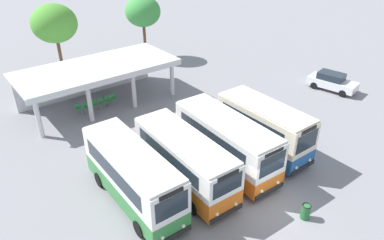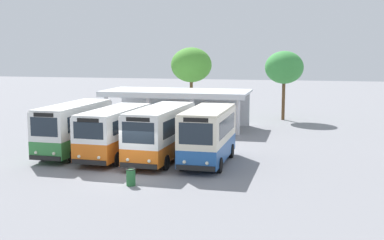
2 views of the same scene
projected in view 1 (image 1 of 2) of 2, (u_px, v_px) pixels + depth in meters
The scene contains 16 objects.
ground_plane at pixel (273, 207), 19.63m from camera, with size 180.00×180.00×0.00m, color gray.
city_bus_nearest_orange at pixel (133, 174), 19.15m from camera, with size 2.44×7.87×3.39m.
city_bus_second_in_row at pixel (185, 159), 20.51m from camera, with size 2.64×7.76×3.22m.
city_bus_middle_cream at pixel (226, 141), 22.05m from camera, with size 2.73×7.93×3.40m.
city_bus_fourth_amber at pixel (264, 126), 23.52m from camera, with size 2.52×6.89×3.44m.
parked_car_flank at pixel (332, 81), 32.72m from camera, with size 2.53×4.55×1.62m.
terminal_canopy at pixel (95, 72), 29.83m from camera, with size 12.92×5.86×3.40m.
waiting_chair_end_by_column at pixel (78, 108), 28.81m from camera, with size 0.45×0.45×0.86m.
waiting_chair_second_from_end at pixel (86, 106), 29.06m from camera, with size 0.45×0.45×0.86m.
waiting_chair_middle_seat at pixel (93, 104), 29.41m from camera, with size 0.45×0.45×0.86m.
waiting_chair_fourth_seat at pixel (101, 102), 29.73m from camera, with size 0.45×0.45×0.86m.
waiting_chair_fifth_seat at pixel (107, 100), 30.06m from camera, with size 0.45×0.45×0.86m.
waiting_chair_far_end_seat at pixel (113, 98), 30.47m from camera, with size 0.45×0.45×0.86m.
roadside_tree_behind_canopy at pixel (54, 24), 33.02m from camera, with size 4.21×4.21×7.21m.
roadside_tree_east_of_canopy at pixel (143, 12), 38.11m from camera, with size 3.80×3.80×6.86m.
litter_bin_apron at pixel (306, 211), 18.67m from camera, with size 0.49×0.49×0.90m.
Camera 1 is at (-12.61, -8.83, 13.85)m, focal length 33.23 mm.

